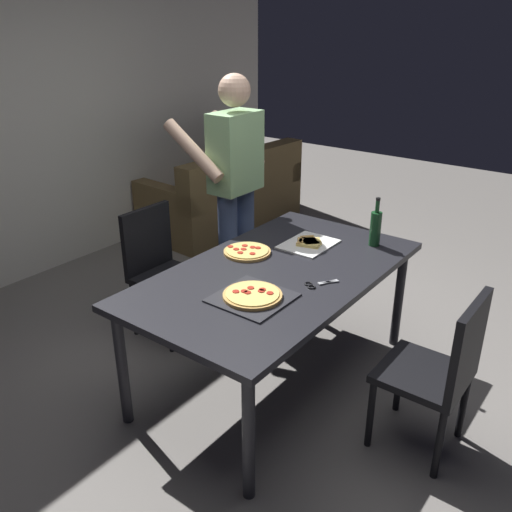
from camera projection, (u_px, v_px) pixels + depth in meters
The scene contains 12 objects.
ground_plane at pixel (275, 377), 3.41m from camera, with size 12.00×12.00×0.00m, color gray.
back_wall at pixel (10, 111), 4.28m from camera, with size 6.40×0.10×2.80m, color silver.
dining_table at pixel (277, 280), 3.14m from camera, with size 1.80×1.02×0.75m.
chair_near_camera at pixel (442, 367), 2.65m from camera, with size 0.42×0.42×0.90m.
chair_far_side at pixel (159, 264), 3.76m from camera, with size 0.42×0.42×0.90m.
couch at pixel (226, 199), 5.77m from camera, with size 1.74×0.94×0.85m.
person_serving_pizza at pixel (234, 183), 3.85m from camera, with size 0.55×0.54×1.75m.
pepperoni_pizza_on_tray at pixel (253, 296), 2.79m from camera, with size 0.37×0.37×0.04m.
pizza_slices_on_towel at pixel (308, 243), 3.45m from camera, with size 0.36×0.28×0.03m.
wine_bottle at pixel (375, 228), 3.40m from camera, with size 0.07×0.07×0.32m.
kitchen_scissors at pixel (317, 284), 2.93m from camera, with size 0.19×0.15×0.01m.
second_pizza_plain at pixel (247, 251), 3.33m from camera, with size 0.29×0.29×0.03m.
Camera 1 is at (-2.31, -1.60, 2.09)m, focal length 37.91 mm.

